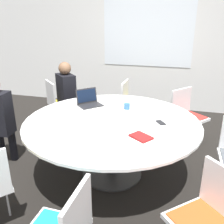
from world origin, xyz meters
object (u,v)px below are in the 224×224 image
Objects in this scene: person_0 at (67,92)px; laptop at (89,101)px; spiral_notebook at (141,137)px; coffee_cup at (127,106)px; chair_0 at (58,100)px; chair_6 at (187,112)px; chair_4 at (210,214)px; chair_7 at (132,102)px; cell_phone at (161,123)px.

laptop is at bearing -0.97° from person_0.
spiral_notebook is at bearing -89.19° from laptop.
person_0 reaches higher than coffee_cup.
chair_0 is 10.82× the size of coffee_cup.
chair_6 is 1.52m from laptop.
chair_4 is 2.14m from chair_6.
chair_7 is (-1.07, 2.42, 0.00)m from chair_4.
coffee_cup is (-0.78, -0.72, 0.27)m from chair_6.
laptop reaches higher than chair_7.
chair_7 is 1.11m from laptop.
laptop reaches higher than chair_0.
chair_4 is 0.92m from spiral_notebook.
cell_phone is at bearing -19.21° from chair_4.
coffee_cup is 0.50× the size of cell_phone.
laptop is at bearing -21.33° from chair_7.
chair_6 is at bearing -38.81° from chair_4.
chair_0 reaches higher than coffee_cup.
cell_phone is (0.15, 0.43, -0.01)m from spiral_notebook.
person_0 is (-1.92, -0.10, 0.20)m from chair_6.
laptop is 1.50× the size of spiral_notebook.
person_0 is 4.62× the size of spiral_notebook.
coffee_cup is at bearing 143.48° from cell_phone.
chair_4 is (2.31, -2.14, 0.00)m from chair_0.
coffee_cup reaches higher than spiral_notebook.
chair_7 is at bearing 97.17° from coffee_cup.
chair_4 is 2.18× the size of laptop.
chair_6 reaches higher than spiral_notebook.
chair_4 and chair_7 have the same top height.
laptop is (-1.48, 1.43, 0.29)m from chair_4.
cell_phone is (1.84, -1.08, 0.24)m from chair_0.
chair_0 and chair_7 have the same top height.
person_0 is at bearing 18.93° from chair_0.
person_0 is (-1.02, -0.38, 0.20)m from chair_7.
coffee_cup is at bearing 8.22° from chair_7.
laptop reaches higher than coffee_cup.
coffee_cup is (0.13, -1.01, 0.27)m from chair_7.
chair_6 is 1.59m from spiral_notebook.
chair_6 is at bearing -17.84° from laptop.
spiral_notebook is 1.66× the size of cell_phone.
chair_7 reaches higher than cell_phone.
person_0 is 2.03m from spiral_notebook.
chair_4 is 1.00× the size of chair_7.
chair_4 is at bearing -66.02° from cell_phone.
chair_4 reaches higher than spiral_notebook.
chair_4 is 1.00× the size of chair_6.
chair_6 is (2.15, -0.01, 0.00)m from chair_0.
spiral_notebook is at bearing 1.59° from chair_4.
chair_7 is 1.06m from coffee_cup.
laptop reaches higher than chair_4.
chair_0 is 1.00× the size of chair_4.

